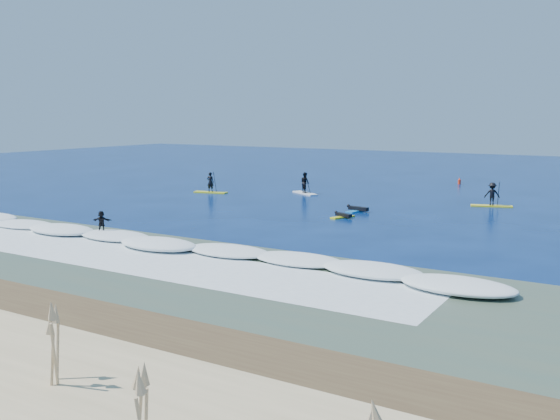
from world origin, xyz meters
The scene contains 11 objects.
ground centered at (0.00, 0.00, 0.00)m, with size 160.00×160.00×0.00m, color #031847.
shallow_water centered at (0.00, -14.00, 0.01)m, with size 90.00×13.00×0.01m, color #3D5344.
breaking_wave centered at (0.00, -10.00, 0.00)m, with size 40.00×6.00×0.30m, color white.
whitewater centered at (0.00, -13.00, 0.00)m, with size 34.00×5.00×0.02m, color silver.
sup_paddler_left centered at (-11.12, 9.93, 0.69)m, with size 3.22×1.38×2.19m.
sup_paddler_center centered at (-3.39, 13.79, 0.84)m, with size 3.16×2.33×2.25m.
sup_paddler_right centered at (12.87, 14.37, 0.85)m, with size 3.19×1.67×2.18m.
prone_paddler_near centered at (5.20, 3.59, 0.14)m, with size 1.51×1.99×0.41m.
prone_paddler_far centered at (4.91, 6.72, 0.16)m, with size 1.81×2.33×0.47m.
wave_surfer centered at (-4.24, -9.64, 0.77)m, with size 1.91×1.22×1.35m.
marker_buoy centered at (6.53, 28.55, 0.31)m, with size 0.30×0.30×0.72m.
Camera 1 is at (23.46, -35.26, 7.15)m, focal length 40.00 mm.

